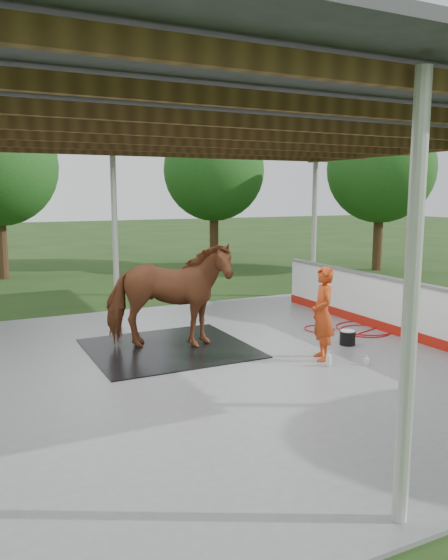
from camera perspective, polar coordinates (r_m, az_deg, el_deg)
name	(u,v)px	position (r m, az deg, el deg)	size (l,w,h in m)	color
ground	(193,371)	(9.16, -3.24, -9.51)	(100.00, 100.00, 0.00)	#1E3814
concrete_slab	(193,370)	(9.16, -3.24, -9.36)	(12.00, 10.00, 0.05)	slate
pavilion_structure	(191,124)	(8.75, -3.48, 15.94)	(12.60, 10.60, 4.05)	beige
dasher_board	(404,310)	(11.53, 18.33, -3.02)	(0.16, 8.00, 1.15)	#A9190E
tree_belt	(187,142)	(9.67, -3.90, 14.22)	(28.00, 28.00, 5.80)	#382314
rubber_mat	(169,348)	(10.29, -5.78, -7.09)	(2.88, 2.70, 0.02)	black
horse	(168,296)	(10.06, -5.87, -1.62)	(1.06, 2.34, 1.97)	brown
handler	(323,314)	(9.56, 10.27, -3.48)	(0.59, 0.39, 1.63)	#B33913
wash_bucket	(347,337)	(10.73, 12.78, -5.87)	(0.30, 0.30, 0.28)	black
soap_bottle_a	(329,358)	(9.38, 10.88, -8.05)	(0.10, 0.10, 0.26)	silver
soap_bottle_b	(366,360)	(9.59, 14.67, -8.09)	(0.08, 0.08, 0.17)	#338CD8
hose_coil	(359,329)	(11.97, 13.93, -5.00)	(2.13, 1.41, 0.02)	#B30C10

